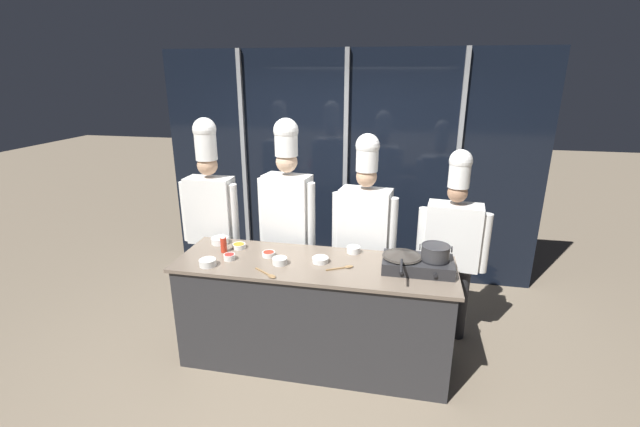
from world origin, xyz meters
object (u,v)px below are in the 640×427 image
Objects in this scene: prep_bowl_onion at (280,260)px; chef_sous at (288,208)px; squeeze_bottle_chili at (224,243)px; portable_stove at (418,264)px; prep_bowl_chili_flakes at (269,254)px; frying_pan at (402,254)px; serving_spoon_solid at (345,267)px; prep_bowl_carrots at (239,246)px; serving_spoon_slotted at (269,275)px; prep_bowl_shrimp at (220,240)px; chef_line at (365,224)px; chef_pastry at (453,239)px; prep_bowl_garlic at (320,259)px; prep_bowl_rice at (353,249)px; prep_bowl_bell_pepper at (229,256)px; chef_head at (211,208)px; prep_bowl_noodles at (208,262)px; stock_pot at (435,252)px.

chef_sous reaches higher than prep_bowl_onion.
squeeze_bottle_chili is 0.08× the size of chef_sous.
prep_bowl_chili_flakes is (-1.25, 0.02, -0.03)m from portable_stove.
frying_pan is 2.47× the size of serving_spoon_solid.
prep_bowl_chili_flakes is at bearing 95.93° from chef_sous.
serving_spoon_slotted is (0.44, -0.47, -0.02)m from prep_bowl_carrots.
chef_line reaches higher than prep_bowl_shrimp.
frying_pan is at bearing 6.09° from prep_bowl_onion.
portable_stove is 1.57m from prep_bowl_carrots.
prep_bowl_shrimp is 0.57m from prep_bowl_chili_flakes.
chef_sous reaches higher than chef_pastry.
prep_bowl_garlic is 0.07× the size of chef_sous.
prep_bowl_shrimp is (-0.67, 0.32, 0.00)m from prep_bowl_onion.
prep_bowl_garlic is at bearing -134.17° from prep_bowl_rice.
frying_pan reaches higher than prep_bowl_carrots.
portable_stove is 0.27× the size of chef_sous.
frying_pan is at bearing -5.70° from prep_bowl_carrots.
squeeze_bottle_chili is at bearing 32.53° from chef_line.
chef_head reaches higher than prep_bowl_bell_pepper.
chef_head reaches higher than prep_bowl_rice.
prep_bowl_onion is 0.07× the size of chef_pastry.
prep_bowl_rice is (1.02, 0.10, 0.01)m from prep_bowl_carrots.
prep_bowl_noodles is 1.24× the size of prep_bowl_chili_flakes.
prep_bowl_bell_pepper is at bearing -156.58° from prep_bowl_chili_flakes.
chef_pastry is at bearing 22.87° from prep_bowl_noodles.
stock_pot is 1.71m from prep_bowl_carrots.
squeeze_bottle_chili is at bearing 174.41° from serving_spoon_solid.
prep_bowl_garlic is 1.17× the size of prep_bowl_rice.
prep_bowl_shrimp reaches higher than serving_spoon_slotted.
chef_pastry is (2.10, 0.38, 0.03)m from prep_bowl_shrimp.
serving_spoon_slotted is 1.12m from chef_line.
prep_bowl_rice is 0.85× the size of prep_bowl_noodles.
frying_pan is at bearing 59.50° from chef_pastry.
chef_pastry is (1.43, 0.69, 0.03)m from prep_bowl_onion.
serving_spoon_solid is 1.57m from chef_head.
prep_bowl_chili_flakes is at bearing 179.18° from stock_pot.
frying_pan is at bearing 4.30° from prep_bowl_bell_pepper.
portable_stove is 4.00× the size of prep_bowl_garlic.
prep_bowl_rice is at bearing 149.33° from frying_pan.
prep_bowl_bell_pepper is at bearing 152.45° from serving_spoon_slotted.
prep_bowl_shrimp is 0.44m from chef_head.
stock_pot is at bearing 6.33° from serving_spoon_solid.
prep_bowl_rice is 0.07× the size of chef_pastry.
chef_head is at bearing 10.39° from chef_sous.
stock_pot is 2.20m from chef_head.
prep_bowl_shrimp is 0.08× the size of chef_sous.
prep_bowl_garlic is 1.26m from chef_pastry.
prep_bowl_chili_flakes is 0.51× the size of serving_spoon_solid.
prep_bowl_noodles is at bearing -93.45° from squeeze_bottle_chili.
serving_spoon_solid is at bearing 144.02° from chef_sous.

